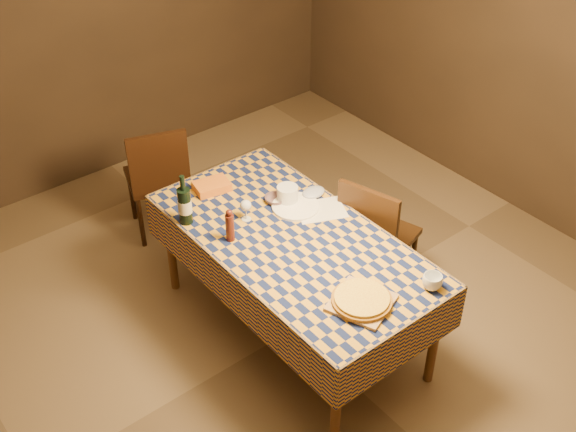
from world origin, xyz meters
The scene contains 16 objects.
room centered at (0.00, 0.00, 1.35)m, with size 5.00×5.10×2.70m.
dining_table centered at (0.00, 0.00, 0.69)m, with size 0.94×1.84×0.77m.
cutting_board centered at (-0.07, -0.66, 0.78)m, with size 0.30×0.30×0.02m, color #A57F4D.
pizza centered at (-0.07, -0.66, 0.80)m, with size 0.41×0.41×0.03m.
pepper_mill centered at (-0.30, 0.22, 0.87)m, with size 0.05×0.05×0.22m.
bowl centered at (0.14, 0.35, 0.79)m, with size 0.13×0.13×0.04m, color #604850.
wine_glass centered at (-0.11, 0.32, 0.87)m, with size 0.07×0.07×0.14m.
wine_bottle centered at (-0.41, 0.52, 0.89)m, with size 0.11×0.11×0.33m.
deli_tub centered at (0.20, 0.30, 0.83)m, with size 0.13×0.13×0.11m, color silver.
takeout_container centered at (-0.10, 0.71, 0.80)m, with size 0.22×0.15×0.06m, color #CD691B.
white_plate centered at (0.20, 0.22, 0.78)m, with size 0.30×0.30×0.02m, color white.
tumbler centered at (0.31, -0.80, 0.81)m, with size 0.11×0.11×0.09m, color white.
flour_patch centered at (0.30, 0.10, 0.77)m, with size 0.30×0.23×0.00m, color silver.
flour_bag centered at (0.37, 0.25, 0.79)m, with size 0.16×0.12×0.05m, color #949EBE.
chair_far centered at (-0.12, 1.40, 0.52)m, with size 0.53×0.54×0.93m.
chair_right centered at (0.63, -0.06, 0.52)m, with size 0.53×0.52×0.93m.
Camera 1 is at (-2.09, -2.56, 3.43)m, focal length 45.00 mm.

